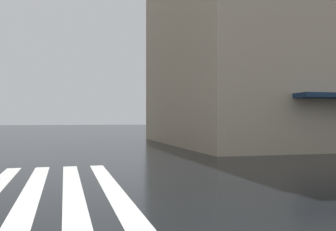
% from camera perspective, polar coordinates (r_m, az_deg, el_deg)
% --- Properties ---
extents(zebra_crossing, '(13.00, 4.50, 0.01)m').
position_cam_1_polar(zebra_crossing, '(9.08, -20.09, -12.11)').
color(zebra_crossing, silver).
rests_on(zebra_crossing, ground_plane).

